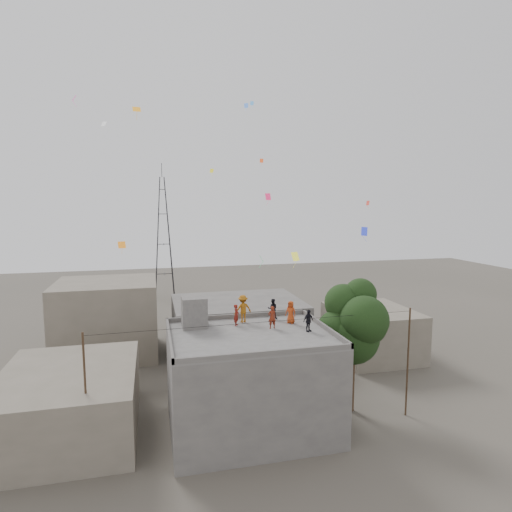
# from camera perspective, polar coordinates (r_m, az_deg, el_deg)

# --- Properties ---
(ground) EXTENTS (140.00, 140.00, 0.00)m
(ground) POSITION_cam_1_polar(r_m,az_deg,el_deg) (29.38, -0.74, -21.83)
(ground) COLOR #4A463D
(ground) RESTS_ON ground
(main_building) EXTENTS (10.00, 8.00, 6.10)m
(main_building) POSITION_cam_1_polar(r_m,az_deg,el_deg) (28.03, -0.75, -16.37)
(main_building) COLOR #54504E
(main_building) RESTS_ON ground
(parapet) EXTENTS (10.00, 8.00, 0.30)m
(parapet) POSITION_cam_1_polar(r_m,az_deg,el_deg) (26.92, -0.76, -10.11)
(parapet) COLOR #54504E
(parapet) RESTS_ON main_building
(stair_head_box) EXTENTS (1.60, 1.80, 2.00)m
(stair_head_box) POSITION_cam_1_polar(r_m,az_deg,el_deg) (28.67, -8.25, -7.34)
(stair_head_box) COLOR #54504E
(stair_head_box) RESTS_ON main_building
(neighbor_west) EXTENTS (8.00, 10.00, 4.00)m
(neighbor_west) POSITION_cam_1_polar(r_m,az_deg,el_deg) (30.12, -23.61, -17.44)
(neighbor_west) COLOR #686052
(neighbor_west) RESTS_ON ground
(neighbor_north) EXTENTS (12.00, 9.00, 5.00)m
(neighbor_north) POSITION_cam_1_polar(r_m,az_deg,el_deg) (41.51, -2.47, -9.31)
(neighbor_north) COLOR #54504E
(neighbor_north) RESTS_ON ground
(neighbor_northwest) EXTENTS (9.00, 8.00, 7.00)m
(neighbor_northwest) POSITION_cam_1_polar(r_m,az_deg,el_deg) (42.63, -19.21, -7.87)
(neighbor_northwest) COLOR #686052
(neighbor_northwest) RESTS_ON ground
(neighbor_east) EXTENTS (7.00, 8.00, 4.40)m
(neighbor_east) POSITION_cam_1_polar(r_m,az_deg,el_deg) (42.02, 15.18, -9.78)
(neighbor_east) COLOR #686052
(neighbor_east) RESTS_ON ground
(tree) EXTENTS (4.90, 4.60, 9.10)m
(tree) POSITION_cam_1_polar(r_m,az_deg,el_deg) (29.95, 13.00, -8.80)
(tree) COLOR black
(tree) RESTS_ON ground
(utility_line) EXTENTS (20.12, 0.62, 7.40)m
(utility_line) POSITION_cam_1_polar(r_m,az_deg,el_deg) (26.72, 0.97, -15.77)
(utility_line) COLOR black
(utility_line) RESTS_ON ground
(transmission_tower) EXTENTS (2.97, 2.97, 20.01)m
(transmission_tower) POSITION_cam_1_polar(r_m,az_deg,el_deg) (65.28, -12.23, 2.40)
(transmission_tower) COLOR black
(transmission_tower) RESTS_ON ground
(person_red_adult) EXTENTS (0.56, 0.38, 1.48)m
(person_red_adult) POSITION_cam_1_polar(r_m,az_deg,el_deg) (28.02, 2.16, -8.17)
(person_red_adult) COLOR maroon
(person_red_adult) RESTS_ON main_building
(person_orange_child) EXTENTS (0.88, 0.86, 1.53)m
(person_orange_child) POSITION_cam_1_polar(r_m,az_deg,el_deg) (29.27, 4.65, -7.47)
(person_orange_child) COLOR #B43D14
(person_orange_child) RESTS_ON main_building
(person_dark_child) EXTENTS (0.80, 0.70, 1.42)m
(person_dark_child) POSITION_cam_1_polar(r_m,az_deg,el_deg) (30.32, 2.23, -7.04)
(person_dark_child) COLOR black
(person_dark_child) RESTS_ON main_building
(person_dark_adult) EXTENTS (0.90, 0.67, 1.41)m
(person_dark_adult) POSITION_cam_1_polar(r_m,az_deg,el_deg) (27.54, 6.99, -8.55)
(person_dark_adult) COLOR black
(person_dark_adult) RESTS_ON main_building
(person_orange_adult) EXTENTS (1.33, 0.93, 1.88)m
(person_orange_adult) POSITION_cam_1_polar(r_m,az_deg,el_deg) (29.39, -1.76, -7.03)
(person_orange_adult) COLOR #985711
(person_orange_adult) RESTS_ON main_building
(person_red_child) EXTENTS (0.52, 0.61, 1.43)m
(person_red_child) POSITION_cam_1_polar(r_m,az_deg,el_deg) (28.66, -2.63, -7.87)
(person_red_child) COLOR maroon
(person_red_child) RESTS_ON main_building
(kites) EXTENTS (22.06, 15.41, 13.00)m
(kites) POSITION_cam_1_polar(r_m,az_deg,el_deg) (32.46, -2.20, 8.84)
(kites) COLOR orange
(kites) RESTS_ON ground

